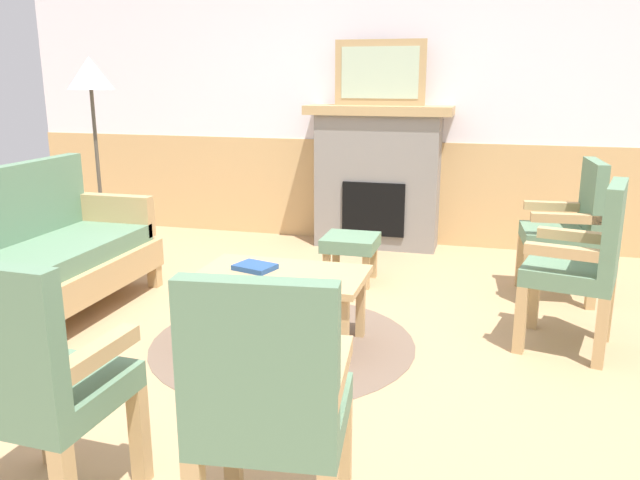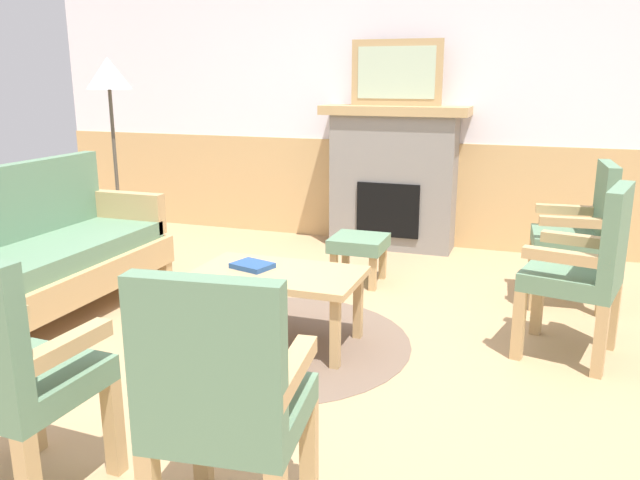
{
  "view_description": "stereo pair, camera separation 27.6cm",
  "coord_description": "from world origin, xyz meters",
  "px_view_note": "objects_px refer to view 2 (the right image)",
  "views": [
    {
      "loc": [
        1.0,
        -3.33,
        1.53
      ],
      "look_at": [
        0.0,
        0.35,
        0.55
      ],
      "focal_mm": 35.76,
      "sensor_mm": 36.0,
      "label": 1
    },
    {
      "loc": [
        1.26,
        -3.24,
        1.53
      ],
      "look_at": [
        0.0,
        0.35,
        0.55
      ],
      "focal_mm": 35.76,
      "sensor_mm": 36.0,
      "label": 2
    }
  ],
  "objects_px": {
    "couch": "(43,257)",
    "armchair_by_window_left": "(582,228)",
    "framed_picture": "(396,73)",
    "book_on_table": "(252,266)",
    "footstool": "(359,246)",
    "armchair_front_left": "(224,397)",
    "armchair_near_fireplace": "(586,265)",
    "floor_lamp_by_couch": "(109,86)",
    "fireplace": "(393,177)",
    "armchair_front_center": "(4,368)",
    "coffee_table": "(278,280)"
  },
  "relations": [
    {
      "from": "armchair_near_fireplace",
      "to": "floor_lamp_by_couch",
      "type": "relative_size",
      "value": 0.58
    },
    {
      "from": "coffee_table",
      "to": "book_on_table",
      "type": "relative_size",
      "value": 4.36
    },
    {
      "from": "footstool",
      "to": "armchair_near_fireplace",
      "type": "height_order",
      "value": "armchair_near_fireplace"
    },
    {
      "from": "footstool",
      "to": "armchair_front_left",
      "type": "height_order",
      "value": "armchair_front_left"
    },
    {
      "from": "book_on_table",
      "to": "armchair_front_left",
      "type": "height_order",
      "value": "armchair_front_left"
    },
    {
      "from": "armchair_by_window_left",
      "to": "floor_lamp_by_couch",
      "type": "distance_m",
      "value": 3.77
    },
    {
      "from": "armchair_near_fireplace",
      "to": "book_on_table",
      "type": "bearing_deg",
      "value": -168.7
    },
    {
      "from": "fireplace",
      "to": "armchair_front_left",
      "type": "bearing_deg",
      "value": -84.78
    },
    {
      "from": "book_on_table",
      "to": "floor_lamp_by_couch",
      "type": "distance_m",
      "value": 2.39
    },
    {
      "from": "couch",
      "to": "armchair_near_fireplace",
      "type": "height_order",
      "value": "same"
    },
    {
      "from": "fireplace",
      "to": "armchair_near_fireplace",
      "type": "bearing_deg",
      "value": -52.35
    },
    {
      "from": "couch",
      "to": "book_on_table",
      "type": "distance_m",
      "value": 1.45
    },
    {
      "from": "armchair_by_window_left",
      "to": "armchair_front_left",
      "type": "height_order",
      "value": "same"
    },
    {
      "from": "framed_picture",
      "to": "armchair_by_window_left",
      "type": "distance_m",
      "value": 2.14
    },
    {
      "from": "fireplace",
      "to": "armchair_front_left",
      "type": "height_order",
      "value": "fireplace"
    },
    {
      "from": "fireplace",
      "to": "armchair_near_fireplace",
      "type": "height_order",
      "value": "fireplace"
    },
    {
      "from": "framed_picture",
      "to": "coffee_table",
      "type": "relative_size",
      "value": 0.83
    },
    {
      "from": "armchair_near_fireplace",
      "to": "floor_lamp_by_couch",
      "type": "distance_m",
      "value": 3.84
    },
    {
      "from": "armchair_front_left",
      "to": "coffee_table",
      "type": "bearing_deg",
      "value": 107.08
    },
    {
      "from": "coffee_table",
      "to": "armchair_near_fireplace",
      "type": "distance_m",
      "value": 1.71
    },
    {
      "from": "book_on_table",
      "to": "armchair_front_left",
      "type": "relative_size",
      "value": 0.22
    },
    {
      "from": "armchair_front_center",
      "to": "book_on_table",
      "type": "bearing_deg",
      "value": 84.29
    },
    {
      "from": "footstool",
      "to": "floor_lamp_by_couch",
      "type": "distance_m",
      "value": 2.41
    },
    {
      "from": "couch",
      "to": "armchair_by_window_left",
      "type": "bearing_deg",
      "value": 22.79
    },
    {
      "from": "book_on_table",
      "to": "armchair_near_fireplace",
      "type": "distance_m",
      "value": 1.87
    },
    {
      "from": "framed_picture",
      "to": "armchair_front_center",
      "type": "distance_m",
      "value": 4.18
    },
    {
      "from": "framed_picture",
      "to": "couch",
      "type": "xyz_separation_m",
      "value": [
        -1.74,
        -2.45,
        -1.16
      ]
    },
    {
      "from": "fireplace",
      "to": "armchair_by_window_left",
      "type": "bearing_deg",
      "value": -34.57
    },
    {
      "from": "framed_picture",
      "to": "floor_lamp_by_couch",
      "type": "distance_m",
      "value": 2.41
    },
    {
      "from": "floor_lamp_by_couch",
      "to": "framed_picture",
      "type": "bearing_deg",
      "value": 28.59
    },
    {
      "from": "armchair_near_fireplace",
      "to": "armchair_front_left",
      "type": "height_order",
      "value": "same"
    },
    {
      "from": "fireplace",
      "to": "floor_lamp_by_couch",
      "type": "relative_size",
      "value": 0.77
    },
    {
      "from": "couch",
      "to": "armchair_near_fireplace",
      "type": "xyz_separation_m",
      "value": [
        3.27,
        0.46,
        0.14
      ]
    },
    {
      "from": "coffee_table",
      "to": "armchair_by_window_left",
      "type": "distance_m",
      "value": 2.12
    },
    {
      "from": "armchair_by_window_left",
      "to": "footstool",
      "type": "bearing_deg",
      "value": -178.38
    },
    {
      "from": "framed_picture",
      "to": "armchair_by_window_left",
      "type": "xyz_separation_m",
      "value": [
        1.55,
        -1.07,
        -1.02
      ]
    },
    {
      "from": "couch",
      "to": "armchair_front_center",
      "type": "bearing_deg",
      "value": -51.03
    },
    {
      "from": "coffee_table",
      "to": "floor_lamp_by_couch",
      "type": "relative_size",
      "value": 0.57
    },
    {
      "from": "armchair_near_fireplace",
      "to": "armchair_front_left",
      "type": "relative_size",
      "value": 1.0
    },
    {
      "from": "fireplace",
      "to": "footstool",
      "type": "height_order",
      "value": "fireplace"
    },
    {
      "from": "framed_picture",
      "to": "book_on_table",
      "type": "relative_size",
      "value": 3.63
    },
    {
      "from": "fireplace",
      "to": "couch",
      "type": "bearing_deg",
      "value": -125.43
    },
    {
      "from": "fireplace",
      "to": "armchair_front_left",
      "type": "distance_m",
      "value": 3.97
    },
    {
      "from": "framed_picture",
      "to": "armchair_near_fireplace",
      "type": "distance_m",
      "value": 2.71
    },
    {
      "from": "floor_lamp_by_couch",
      "to": "armchair_near_fireplace",
      "type": "bearing_deg",
      "value": -12.91
    },
    {
      "from": "armchair_by_window_left",
      "to": "floor_lamp_by_couch",
      "type": "relative_size",
      "value": 0.58
    },
    {
      "from": "armchair_near_fireplace",
      "to": "couch",
      "type": "bearing_deg",
      "value": -171.94
    },
    {
      "from": "framed_picture",
      "to": "floor_lamp_by_couch",
      "type": "xyz_separation_m",
      "value": [
        -2.11,
        -1.15,
        -0.11
      ]
    },
    {
      "from": "armchair_front_center",
      "to": "armchair_by_window_left",
      "type": "bearing_deg",
      "value": 55.78
    },
    {
      "from": "armchair_by_window_left",
      "to": "floor_lamp_by_couch",
      "type": "height_order",
      "value": "floor_lamp_by_couch"
    }
  ]
}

